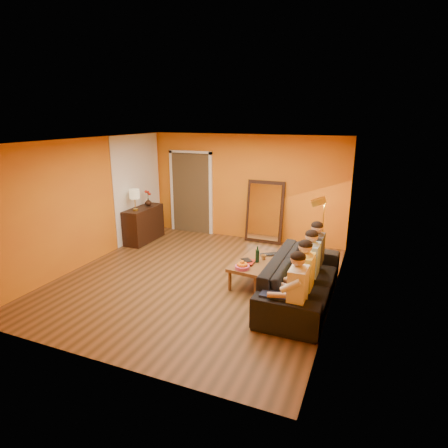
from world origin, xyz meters
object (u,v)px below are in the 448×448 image
at_px(tumbler, 264,257).
at_px(laptop, 270,255).
at_px(sideboard, 144,224).
at_px(person_mid_right, 311,265).
at_px(sofa, 301,279).
at_px(dog, 269,296).
at_px(mirror_frame, 265,212).
at_px(vase, 148,202).
at_px(floor_lamp, 322,234).
at_px(person_mid_left, 305,278).
at_px(person_far_right, 316,254).
at_px(wine_bottle, 257,254).
at_px(person_far_left, 297,293).
at_px(coffee_table, 255,271).
at_px(table_lamp, 135,200).

bearing_deg(tumbler, laptop, 75.38).
height_order(sideboard, person_mid_right, person_mid_right).
relative_size(sofa, dog, 3.94).
distance_m(mirror_frame, vase, 2.92).
relative_size(floor_lamp, vase, 7.99).
distance_m(sofa, vase, 4.68).
bearing_deg(person_mid_left, person_far_right, 90.00).
bearing_deg(mirror_frame, wine_bottle, -76.59).
bearing_deg(person_far_left, sofa, 97.41).
bearing_deg(person_mid_left, floor_lamp, 90.85).
xyz_separation_m(floor_lamp, person_far_right, (0.03, -0.93, -0.11)).
bearing_deg(tumbler, person_far_left, -57.90).
xyz_separation_m(dog, person_far_right, (0.49, 1.35, 0.29)).
relative_size(sideboard, sofa, 0.46).
distance_m(mirror_frame, laptop, 2.13).
relative_size(person_mid_right, laptop, 3.50).
xyz_separation_m(person_mid_right, person_far_right, (0.00, 0.55, 0.00)).
height_order(tumbler, vase, vase).
distance_m(coffee_table, dog, 1.23).
height_order(sideboard, coffee_table, sideboard).
bearing_deg(sofa, coffee_table, 67.79).
relative_size(mirror_frame, person_far_left, 1.25).
bearing_deg(person_mid_right, dog, -121.50).
height_order(floor_lamp, wine_bottle, floor_lamp).
relative_size(sideboard, vase, 6.54).
bearing_deg(sofa, laptop, 45.81).
bearing_deg(vase, sideboard, -90.00).
xyz_separation_m(laptop, vase, (-3.49, 1.16, 0.51)).
bearing_deg(wine_bottle, person_far_left, -52.76).
height_order(coffee_table, person_far_right, person_far_right).
bearing_deg(table_lamp, tumbler, -13.71).
height_order(table_lamp, person_far_right, table_lamp).
distance_m(laptop, vase, 3.71).
height_order(sideboard, vase, vase).
distance_m(mirror_frame, floor_lamp, 1.93).
distance_m(coffee_table, tumbler, 0.31).
relative_size(coffee_table, person_far_left, 1.00).
xyz_separation_m(person_far_right, vase, (-4.37, 1.24, 0.33)).
relative_size(mirror_frame, laptop, 4.36).
bearing_deg(person_far_right, sideboard, 167.28).
height_order(dog, person_mid_right, person_mid_right).
xyz_separation_m(sofa, person_mid_right, (0.13, 0.10, 0.24)).
bearing_deg(person_far_left, person_mid_right, 90.00).
bearing_deg(person_mid_left, person_far_left, -90.00).
relative_size(table_lamp, person_far_left, 0.42).
xyz_separation_m(table_lamp, tumbler, (3.43, -0.84, -0.64)).
bearing_deg(sofa, person_mid_right, -52.43).
height_order(sofa, wine_bottle, sofa).
height_order(table_lamp, floor_lamp, floor_lamp).
distance_m(coffee_table, vase, 3.71).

